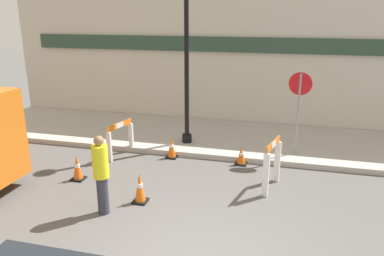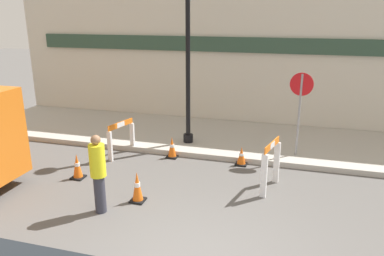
{
  "view_description": "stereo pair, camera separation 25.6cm",
  "coord_description": "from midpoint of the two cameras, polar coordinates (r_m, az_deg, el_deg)",
  "views": [
    {
      "loc": [
        1.07,
        -4.8,
        3.86
      ],
      "look_at": [
        -1.19,
        4.09,
        1.0
      ],
      "focal_mm": 35.0,
      "sensor_mm": 36.0,
      "label": 1
    },
    {
      "loc": [
        1.32,
        -4.73,
        3.86
      ],
      "look_at": [
        -1.19,
        4.09,
        1.0
      ],
      "focal_mm": 35.0,
      "sensor_mm": 36.0,
      "label": 2
    }
  ],
  "objects": [
    {
      "name": "traffic_cone_0",
      "position": [
        9.92,
        8.28,
        -4.3
      ],
      "size": [
        0.3,
        0.3,
        0.49
      ],
      "color": "black",
      "rests_on": "ground_plane"
    },
    {
      "name": "storefront_facade",
      "position": [
        12.92,
        10.74,
        12.11
      ],
      "size": [
        18.0,
        0.22,
        5.5
      ],
      "color": "beige",
      "rests_on": "ground_plane"
    },
    {
      "name": "streetlamp_post",
      "position": [
        10.53,
        0.08,
        14.37
      ],
      "size": [
        0.44,
        0.44,
        4.91
      ],
      "color": "black",
      "rests_on": "sidewalk_slab"
    },
    {
      "name": "sidewalk_slab",
      "position": [
        11.7,
        9.14,
        -1.79
      ],
      "size": [
        18.0,
        3.48,
        0.15
      ],
      "color": "#ADA89E",
      "rests_on": "ground_plane"
    },
    {
      "name": "person_worker",
      "position": [
        7.53,
        -13.16,
        -6.47
      ],
      "size": [
        0.41,
        0.41,
        1.63
      ],
      "rotation": [
        0.0,
        0.0,
        1.14
      ],
      "color": "#33333D",
      "rests_on": "ground_plane"
    },
    {
      "name": "barricade_1",
      "position": [
        8.56,
        12.76,
        -5.34
      ],
      "size": [
        0.36,
        0.93,
        1.14
      ],
      "rotation": [
        0.0,
        0.0,
        7.61
      ],
      "color": "white",
      "rests_on": "ground_plane"
    },
    {
      "name": "barricade_0",
      "position": [
        10.5,
        -10.04,
        -1.35
      ],
      "size": [
        0.38,
        0.99,
        0.98
      ],
      "rotation": [
        0.0,
        0.0,
        4.45
      ],
      "color": "white",
      "rests_on": "ground_plane"
    },
    {
      "name": "traffic_cone_2",
      "position": [
        9.4,
        -16.33,
        -5.68
      ],
      "size": [
        0.3,
        0.3,
        0.62
      ],
      "color": "black",
      "rests_on": "ground_plane"
    },
    {
      "name": "traffic_cone_3",
      "position": [
        8.03,
        -7.42,
        -8.95
      ],
      "size": [
        0.3,
        0.3,
        0.67
      ],
      "color": "black",
      "rests_on": "ground_plane"
    },
    {
      "name": "stop_sign",
      "position": [
        10.19,
        16.86,
        3.99
      ],
      "size": [
        0.6,
        0.12,
        2.23
      ],
      "rotation": [
        0.0,
        0.0,
        2.98
      ],
      "color": "gray",
      "rests_on": "sidewalk_slab"
    },
    {
      "name": "traffic_cone_1",
      "position": [
        10.29,
        -2.35,
        -3.01
      ],
      "size": [
        0.3,
        0.3,
        0.59
      ],
      "color": "black",
      "rests_on": "ground_plane"
    }
  ]
}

